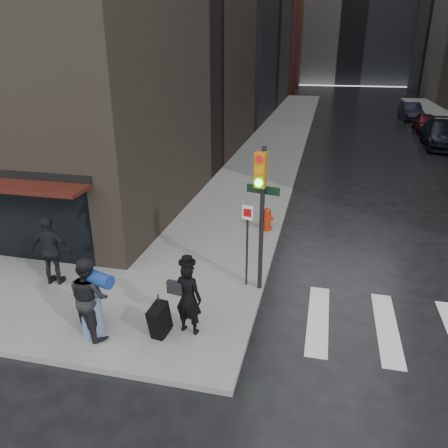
{
  "coord_description": "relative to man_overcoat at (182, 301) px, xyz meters",
  "views": [
    {
      "loc": [
        3.31,
        -8.29,
        6.19
      ],
      "look_at": [
        0.58,
        3.36,
        1.3
      ],
      "focal_mm": 35.0,
      "sensor_mm": 36.0,
      "label": 1
    }
  ],
  "objects": [
    {
      "name": "man_greycoat",
      "position": [
        -4.1,
        1.33,
        0.17
      ],
      "size": [
        1.18,
        0.58,
        1.94
      ],
      "rotation": [
        0.0,
        0.0,
        3.24
      ],
      "color": "black",
      "rests_on": "ground"
    },
    {
      "name": "parked_car_4",
      "position": [
        10.27,
        29.39,
        -0.29
      ],
      "size": [
        1.73,
        3.97,
        1.33
      ],
      "primitive_type": "imported",
      "rotation": [
        0.0,
        0.0,
        -0.04
      ],
      "color": "#420D0D",
      "rests_on": "ground"
    },
    {
      "name": "traffic_light",
      "position": [
        1.33,
        2.27,
        1.67
      ],
      "size": [
        0.94,
        0.53,
        3.84
      ],
      "rotation": [
        0.0,
        0.0,
        -0.21
      ],
      "color": "black",
      "rests_on": "ground"
    },
    {
      "name": "fire_hydrant",
      "position": [
        1.01,
        6.37,
        -0.44
      ],
      "size": [
        0.48,
        0.36,
        0.82
      ],
      "rotation": [
        0.0,
        0.0,
        0.31
      ],
      "color": "#9E2209",
      "rests_on": "ground"
    },
    {
      "name": "man_jeans",
      "position": [
        -1.96,
        -0.51,
        0.15
      ],
      "size": [
        1.28,
        1.19,
        1.91
      ],
      "rotation": [
        0.0,
        0.0,
        2.64
      ],
      "color": "black",
      "rests_on": "ground"
    },
    {
      "name": "sidewalk_left",
      "position": [
        -0.52,
        27.44,
        -0.88
      ],
      "size": [
        4.0,
        50.0,
        0.15
      ],
      "primitive_type": "cube",
      "color": "slate",
      "rests_on": "ground"
    },
    {
      "name": "parked_car_3",
      "position": [
        10.24,
        23.43,
        -0.11
      ],
      "size": [
        2.64,
        5.9,
        1.68
      ],
      "primitive_type": "imported",
      "rotation": [
        0.0,
        0.0,
        -0.05
      ],
      "color": "black",
      "rests_on": "ground"
    },
    {
      "name": "ground",
      "position": [
        -0.52,
        0.44,
        -0.95
      ],
      "size": [
        140.0,
        140.0,
        0.0
      ],
      "primitive_type": "plane",
      "color": "black",
      "rests_on": "ground"
    },
    {
      "name": "man_overcoat",
      "position": [
        0.0,
        0.0,
        0.0
      ],
      "size": [
        1.13,
        0.93,
        1.92
      ],
      "rotation": [
        0.0,
        0.0,
        2.97
      ],
      "color": "black",
      "rests_on": "ground"
    },
    {
      "name": "parked_car_5",
      "position": [
        10.04,
        35.36,
        -0.23
      ],
      "size": [
        1.71,
        4.47,
        1.45
      ],
      "primitive_type": "imported",
      "rotation": [
        0.0,
        0.0,
        0.04
      ],
      "color": "black",
      "rests_on": "ground"
    }
  ]
}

